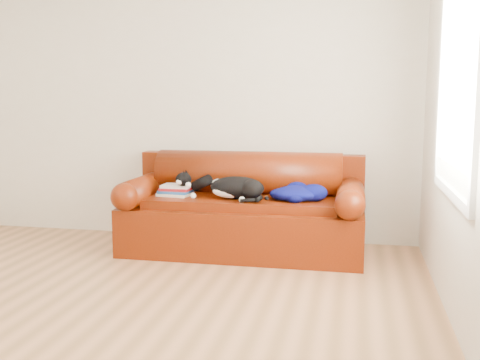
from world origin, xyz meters
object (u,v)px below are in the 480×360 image
Objects in this scene: cat at (236,188)px; blanket at (298,193)px; book_stack at (176,190)px; sofa_base at (243,226)px.

cat is 0.53m from blanket.
blanket is at bearing 0.18° from book_stack.
cat reaches higher than book_stack.
blanket is (0.53, 0.06, -0.03)m from cat.
cat reaches higher than blanket.
sofa_base is at bearing 96.96° from cat.
sofa_base is 3.28× the size of cat.
cat is (-0.04, -0.13, 0.36)m from sofa_base.
book_stack is 0.48× the size of cat.
blanket is at bearing -7.36° from sofa_base.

